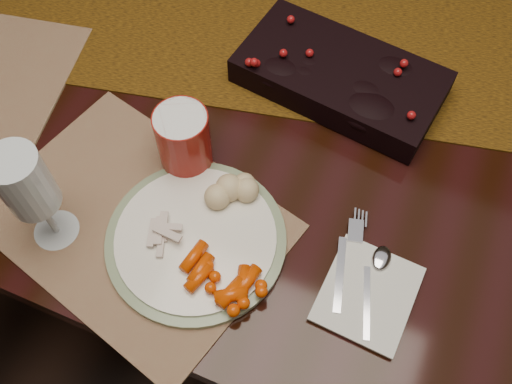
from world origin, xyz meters
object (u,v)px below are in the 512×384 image
at_px(mashed_potatoes, 236,189).
at_px(red_cup, 184,141).
at_px(dining_table, 299,201).
at_px(turkey_shreds, 160,232).
at_px(wine_glass, 36,200).
at_px(centerpiece, 341,73).
at_px(napkin, 368,294).
at_px(placemat_main, 135,222).
at_px(baby_carrots, 221,267).
at_px(dinner_plate, 196,239).

relative_size(mashed_potatoes, red_cup, 0.67).
relative_size(dining_table, turkey_shreds, 24.54).
distance_m(red_cup, wine_glass, 0.23).
bearing_deg(wine_glass, centerpiece, 54.95).
xyz_separation_m(dining_table, napkin, (0.19, -0.31, 0.38)).
xyz_separation_m(mashed_potatoes, turkey_shreds, (-0.08, -0.10, -0.01)).
height_order(centerpiece, napkin, centerpiece).
bearing_deg(mashed_potatoes, placemat_main, -144.31).
relative_size(baby_carrots, red_cup, 0.90).
height_order(mashed_potatoes, wine_glass, wine_glass).
bearing_deg(centerpiece, wine_glass, -125.05).
bearing_deg(napkin, mashed_potatoes, 167.64).
relative_size(placemat_main, baby_carrots, 4.15).
bearing_deg(wine_glass, dinner_plate, 17.77).
distance_m(mashed_potatoes, turkey_shreds, 0.13).
height_order(mashed_potatoes, napkin, mashed_potatoes).
bearing_deg(centerpiece, dining_table, -136.02).
distance_m(turkey_shreds, wine_glass, 0.17).
bearing_deg(turkey_shreds, placemat_main, 168.72).
bearing_deg(dinner_plate, centerpiece, 74.73).
xyz_separation_m(dinner_plate, napkin, (0.26, 0.02, -0.00)).
xyz_separation_m(dinner_plate, baby_carrots, (0.06, -0.03, 0.02)).
xyz_separation_m(mashed_potatoes, red_cup, (-0.10, 0.04, 0.02)).
distance_m(centerpiece, dinner_plate, 0.38).
distance_m(dinner_plate, wine_glass, 0.23).
bearing_deg(placemat_main, dinner_plate, 18.70).
bearing_deg(turkey_shreds, mashed_potatoes, 53.56).
bearing_deg(dinner_plate, turkey_shreds, -160.37).
xyz_separation_m(centerpiece, wine_glass, (-0.30, -0.43, 0.06)).
bearing_deg(red_cup, dinner_plate, -58.77).
xyz_separation_m(centerpiece, mashed_potatoes, (-0.07, -0.28, 0.00)).
xyz_separation_m(napkin, red_cup, (-0.33, 0.10, 0.05)).
height_order(dinner_plate, napkin, dinner_plate).
relative_size(dinner_plate, mashed_potatoes, 3.50).
relative_size(centerpiece, red_cup, 3.01).
bearing_deg(baby_carrots, dinner_plate, 150.57).
relative_size(baby_carrots, turkey_shreds, 1.39).
bearing_deg(wine_glass, placemat_main, 29.81).
bearing_deg(baby_carrots, placemat_main, 170.78).
xyz_separation_m(placemat_main, red_cup, (0.03, 0.13, 0.06)).
relative_size(centerpiece, mashed_potatoes, 4.49).
xyz_separation_m(baby_carrots, red_cup, (-0.13, 0.15, 0.03)).
relative_size(mashed_potatoes, napkin, 0.53).
bearing_deg(centerpiece, placemat_main, -118.28).
bearing_deg(red_cup, turkey_shreds, -79.11).
bearing_deg(napkin, baby_carrots, -162.16).
relative_size(dining_table, red_cup, 15.95).
distance_m(dining_table, mashed_potatoes, 0.48).
xyz_separation_m(dining_table, wine_glass, (-0.26, -0.39, 0.47)).
height_order(dinner_plate, wine_glass, wine_glass).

